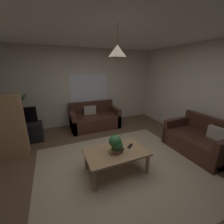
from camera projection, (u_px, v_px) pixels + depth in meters
name	position (u px, v px, depth m)	size (l,w,h in m)	color
floor	(118.00, 164.00, 3.01)	(4.90, 5.14, 0.02)	brown
rug	(122.00, 169.00, 2.83)	(3.19, 2.83, 0.01)	tan
wall_back	(86.00, 88.00, 4.91)	(5.02, 0.06, 2.55)	beige
wall_right	(208.00, 95.00, 3.56)	(0.06, 5.14, 2.55)	beige
ceiling	(119.00, 26.00, 2.25)	(4.90, 5.14, 0.02)	white
window_pane	(90.00, 92.00, 4.97)	(1.30, 0.01, 1.20)	white
couch_under_window	(94.00, 119.00, 4.79)	(1.56, 0.87, 0.82)	#47281E
couch_right_side	(199.00, 141.00, 3.35)	(0.87, 1.37, 0.82)	#47281E
coffee_table	(116.00, 154.00, 2.68)	(1.15, 0.69, 0.44)	#A87F56
book_on_table_0	(113.00, 152.00, 2.61)	(0.12, 0.11, 0.02)	#B22D2D
book_on_table_1	(114.00, 151.00, 2.60)	(0.16, 0.12, 0.02)	#387247
book_on_table_2	(113.00, 150.00, 2.59)	(0.14, 0.11, 0.02)	gold
remote_on_table_0	(122.00, 150.00, 2.67)	(0.05, 0.16, 0.02)	black
remote_on_table_1	(130.00, 146.00, 2.82)	(0.05, 0.16, 0.02)	black
potted_plant_on_table	(116.00, 144.00, 2.57)	(0.25, 0.24, 0.34)	brown
tv_stand	(25.00, 133.00, 3.81)	(0.90, 0.44, 0.50)	black
tv	(21.00, 116.00, 3.65)	(0.74, 0.16, 0.47)	black
potted_palm_corner	(19.00, 116.00, 4.10)	(0.71, 0.76, 1.31)	#B77051
bookshelf_corner	(6.00, 127.00, 3.04)	(0.70, 0.31, 1.40)	#A87F56
pendant_lamp	(117.00, 51.00, 2.15)	(0.28, 0.28, 0.47)	black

